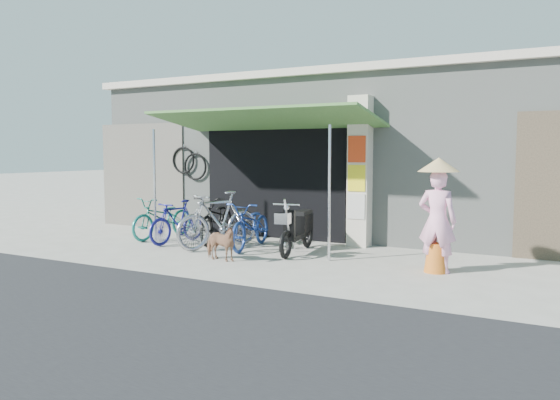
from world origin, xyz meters
The scene contains 14 objects.
ground centered at (0.00, 0.00, 0.00)m, with size 80.00×80.00×0.00m, color #ABA69A.
road_strip centered at (0.00, -4.50, 0.01)m, with size 80.00×6.00×0.01m, color #29292B.
bicycle_shop centered at (0.00, 5.09, 1.83)m, with size 12.30×5.30×3.66m.
shop_pillar centered at (0.85, 2.45, 1.50)m, with size 0.42×0.44×3.00m.
awning centered at (-0.90, 1.63, 2.51)m, with size 4.60×1.88×2.72m.
neighbour_left centered at (-5.00, 2.59, 1.30)m, with size 2.60×0.06×2.60m, color #6B665B.
bike_teal centered at (-3.30, 1.35, 0.46)m, with size 0.61×1.74×0.91m, color #1B7C6B.
bike_blue centered at (-2.61, 0.98, 0.45)m, with size 0.42×1.49×0.90m, color navy.
bike_black centered at (-1.96, 1.51, 0.49)m, with size 0.65×1.86×0.98m, color black.
bike_silver centered at (-1.50, 0.88, 0.56)m, with size 0.53×1.88×1.13m, color #AFAFB4.
bike_navy centered at (-0.93, 1.17, 0.46)m, with size 0.61×1.76×0.93m, color navy.
street_dog centered at (-0.78, -0.15, 0.31)m, with size 0.34×0.74×0.62m, color tan.
moped centered at (0.08, 1.19, 0.45)m, with size 0.51×1.73×0.98m.
nun centered at (2.75, 0.70, 0.89)m, with size 0.64×0.64×1.81m.
Camera 1 is at (4.56, -7.94, 1.89)m, focal length 35.00 mm.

